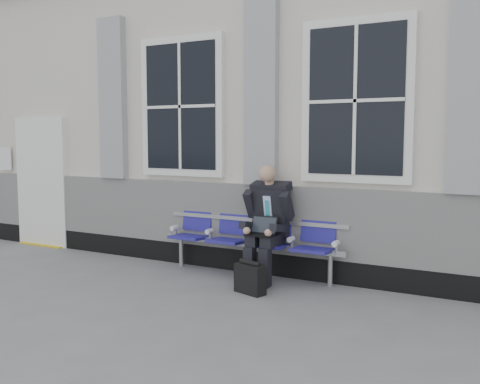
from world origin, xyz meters
The scene contains 5 objects.
ground centered at (0.00, 0.00, 0.00)m, with size 70.00×70.00×0.00m, color slate.
station_building centered at (-0.02, 3.47, 2.22)m, with size 14.40×4.40×4.49m.
bench centered at (-0.98, 1.32, 0.55)m, with size 2.60×0.47×0.91m.
businessman centered at (-0.68, 1.18, 0.79)m, with size 0.61×0.81×1.48m.
briefcase centered at (-0.62, 0.57, 0.18)m, with size 0.41×0.26×0.39m.
Camera 1 is at (2.17, -4.86, 1.81)m, focal length 40.00 mm.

